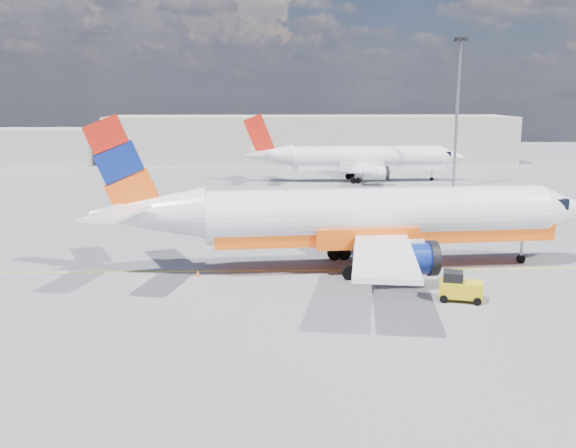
{
  "coord_description": "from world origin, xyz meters",
  "views": [
    {
      "loc": [
        -2.43,
        -39.03,
        11.77
      ],
      "look_at": [
        -1.18,
        1.69,
        3.5
      ],
      "focal_mm": 40.0,
      "sensor_mm": 36.0,
      "label": 1
    }
  ],
  "objects_px": {
    "main_jet": "(362,218)",
    "second_jet": "(360,159)",
    "gse_tug": "(459,287)",
    "traffic_cone": "(198,274)"
  },
  "relations": [
    {
      "from": "main_jet",
      "to": "second_jet",
      "type": "relative_size",
      "value": 1.15
    },
    {
      "from": "gse_tug",
      "to": "traffic_cone",
      "type": "bearing_deg",
      "value": 177.38
    },
    {
      "from": "second_jet",
      "to": "traffic_cone",
      "type": "relative_size",
      "value": 60.01
    },
    {
      "from": "second_jet",
      "to": "traffic_cone",
      "type": "bearing_deg",
      "value": -111.88
    },
    {
      "from": "second_jet",
      "to": "traffic_cone",
      "type": "distance_m",
      "value": 49.65
    },
    {
      "from": "second_jet",
      "to": "gse_tug",
      "type": "distance_m",
      "value": 51.91
    },
    {
      "from": "second_jet",
      "to": "gse_tug",
      "type": "bearing_deg",
      "value": -93.27
    },
    {
      "from": "gse_tug",
      "to": "second_jet",
      "type": "bearing_deg",
      "value": 104.54
    },
    {
      "from": "gse_tug",
      "to": "traffic_cone",
      "type": "distance_m",
      "value": 16.56
    },
    {
      "from": "traffic_cone",
      "to": "second_jet",
      "type": "bearing_deg",
      "value": 69.79
    }
  ]
}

